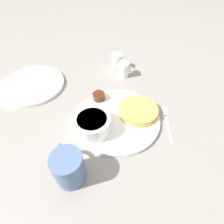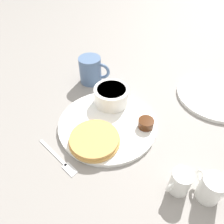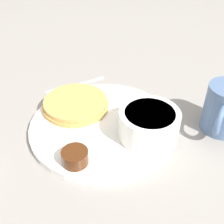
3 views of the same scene
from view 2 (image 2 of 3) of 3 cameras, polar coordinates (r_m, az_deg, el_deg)
ground_plane at (r=0.64m, az=-1.18°, el=-3.51°), size 4.00×4.00×0.00m
plate at (r=0.64m, az=-1.19°, el=-3.15°), size 0.28×0.28×0.01m
pancake_stack at (r=0.58m, az=-4.61°, el=-7.20°), size 0.14×0.14×0.02m
bowl at (r=0.68m, az=-0.13°, el=4.44°), size 0.11×0.11×0.05m
syrup_cup at (r=0.62m, az=8.87°, el=-2.94°), size 0.04×0.04×0.02m
butter_ramekin at (r=0.70m, az=1.52°, el=4.49°), size 0.04×0.04×0.04m
coffee_mug at (r=0.78m, az=-5.50°, el=10.84°), size 0.11×0.08×0.09m
creamer_pitcher_near at (r=0.52m, az=17.36°, el=-17.01°), size 0.05×0.06×0.06m
creamer_pitcher_far at (r=0.53m, az=24.38°, el=-17.65°), size 0.06×0.06×0.07m
fork at (r=0.58m, az=-13.17°, el=-12.21°), size 0.14×0.07×0.00m
far_plate at (r=0.81m, az=25.61°, el=3.94°), size 0.26×0.26×0.01m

